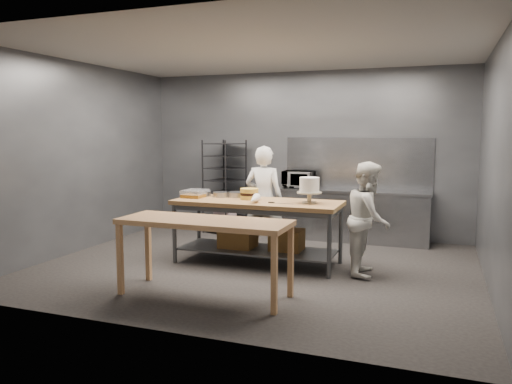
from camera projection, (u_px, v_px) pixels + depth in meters
ground at (257, 266)px, 7.09m from camera, size 6.00×6.00×0.00m
back_wall at (303, 154)px, 9.24m from camera, size 6.00×0.04×3.00m
work_table at (258, 224)px, 7.21m from camera, size 2.40×0.90×0.92m
near_counter at (204, 227)px, 5.73m from camera, size 2.00×0.70×0.90m
back_counter at (353, 215)px, 8.72m from camera, size 2.60×0.60×0.90m
splashback_panel at (357, 163)px, 8.90m from camera, size 2.60×0.02×0.90m
speed_rack at (225, 187)px, 9.44m from camera, size 0.76×0.79×1.75m
chef_behind at (264, 199)px, 7.83m from camera, size 0.62×0.41×1.69m
chef_right at (369, 218)px, 6.63m from camera, size 0.61×0.76×1.51m
microwave at (298, 179)px, 9.00m from camera, size 0.54×0.37×0.30m
frosted_cake_stand at (309, 187)px, 6.86m from camera, size 0.34×0.34×0.36m
layer_cake at (249, 194)px, 7.28m from camera, size 0.27×0.27×0.16m
cake_pans at (218, 194)px, 7.61m from camera, size 0.85×0.38×0.07m
piping_bag at (254, 199)px, 6.84m from camera, size 0.17×0.39×0.12m
offset_spatula at (277, 203)px, 6.88m from camera, size 0.37×0.02×0.02m
pastry_clamshells at (195, 193)px, 7.53m from camera, size 0.31×0.39×0.11m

